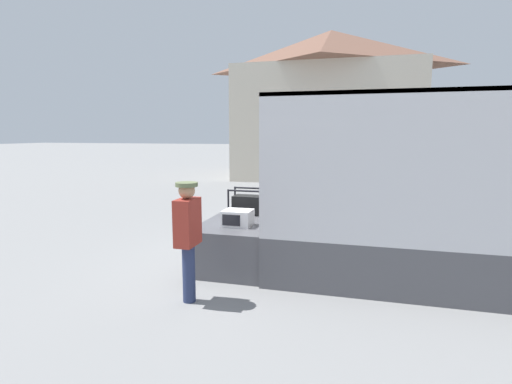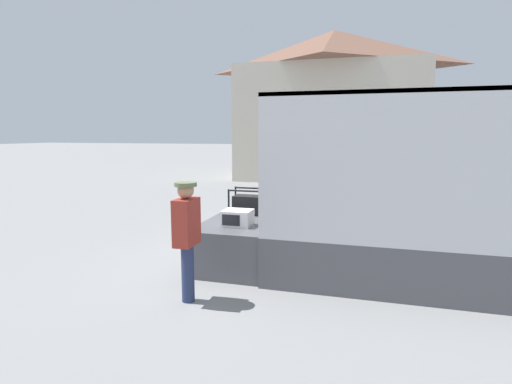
# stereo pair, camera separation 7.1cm
# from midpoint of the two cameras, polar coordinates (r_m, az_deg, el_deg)

# --- Properties ---
(ground_plane) EXTENTS (160.00, 160.00, 0.00)m
(ground_plane) POSITION_cam_midpoint_polar(r_m,az_deg,el_deg) (7.47, 2.64, -10.15)
(ground_plane) COLOR gray
(tailgate_deck) EXTENTS (1.27, 2.37, 0.80)m
(tailgate_deck) POSITION_cam_midpoint_polar(r_m,az_deg,el_deg) (7.51, -2.09, -6.87)
(tailgate_deck) COLOR #4C4C51
(tailgate_deck) RESTS_ON ground
(microwave) EXTENTS (0.48, 0.43, 0.27)m
(microwave) POSITION_cam_midpoint_polar(r_m,az_deg,el_deg) (6.87, -2.92, -3.72)
(microwave) COLOR white
(microwave) RESTS_ON tailgate_deck
(portable_generator) EXTENTS (0.73, 0.45, 0.51)m
(portable_generator) POSITION_cam_midpoint_polar(r_m,az_deg,el_deg) (7.85, -1.20, -1.78)
(portable_generator) COLOR black
(portable_generator) RESTS_ON tailgate_deck
(worker_person) EXTENTS (0.31, 0.44, 1.71)m
(worker_person) POSITION_cam_midpoint_polar(r_m,az_deg,el_deg) (5.64, -10.09, -5.29)
(worker_person) COLOR navy
(worker_person) RESTS_ON ground
(house_backdrop) EXTENTS (9.52, 6.91, 7.69)m
(house_backdrop) POSITION_cam_midpoint_polar(r_m,az_deg,el_deg) (22.12, 10.35, 12.24)
(house_backdrop) COLOR beige
(house_backdrop) RESTS_ON ground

